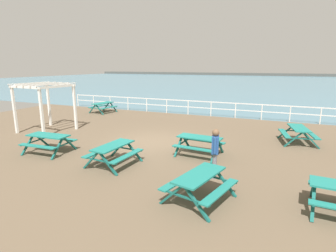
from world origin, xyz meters
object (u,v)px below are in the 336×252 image
(picnic_table_near_left, at_px, (49,139))
(lattice_pergola, at_px, (44,96))
(picnic_table_far_left, at_px, (200,141))
(visitor, at_px, (215,150))
(picnic_table_near_right, at_px, (200,180))
(picnic_table_far_right, at_px, (113,150))
(picnic_table_seaward, at_px, (298,131))
(picnic_table_mid_centre, at_px, (103,105))

(picnic_table_near_left, relative_size, lattice_pergola, 0.69)
(picnic_table_far_left, xyz_separation_m, visitor, (1.13, -2.04, 0.36))
(picnic_table_near_right, xyz_separation_m, lattice_pergola, (-10.26, 4.33, 1.41))
(picnic_table_far_right, height_order, visitor, visitor)
(picnic_table_seaward, bearing_deg, picnic_table_near_left, 109.11)
(picnic_table_near_right, distance_m, visitor, 1.72)
(picnic_table_near_right, xyz_separation_m, picnic_table_seaward, (2.73, 7.27, 0.00))
(picnic_table_far_left, height_order, visitor, visitor)
(picnic_table_far_left, bearing_deg, picnic_table_mid_centre, 150.19)
(picnic_table_far_left, height_order, picnic_table_seaward, same)
(picnic_table_near_left, xyz_separation_m, visitor, (7.14, 0.17, 0.36))
(visitor, bearing_deg, picnic_table_near_left, 170.64)
(picnic_table_seaward, bearing_deg, picnic_table_far_left, 121.48)
(lattice_pergola, bearing_deg, picnic_table_seaward, 17.15)
(picnic_table_seaward, xyz_separation_m, lattice_pergola, (-12.99, -2.94, 1.41))
(picnic_table_near_right, distance_m, picnic_table_mid_centre, 15.39)
(picnic_table_mid_centre, height_order, visitor, visitor)
(picnic_table_near_left, distance_m, picnic_table_far_right, 3.39)
(visitor, bearing_deg, picnic_table_mid_centre, 130.34)
(picnic_table_near_right, bearing_deg, lattice_pergola, 80.84)
(picnic_table_near_right, relative_size, picnic_table_far_right, 1.11)
(picnic_table_far_right, relative_size, lattice_pergola, 0.70)
(picnic_table_near_left, distance_m, picnic_table_mid_centre, 9.98)
(picnic_table_far_left, bearing_deg, picnic_table_near_right, -68.41)
(picnic_table_near_left, xyz_separation_m, picnic_table_far_right, (3.39, -0.15, 0.00))
(picnic_table_mid_centre, xyz_separation_m, picnic_table_far_right, (7.37, -9.30, 0.00))
(picnic_table_seaward, distance_m, lattice_pergola, 13.39)
(picnic_table_far_left, height_order, lattice_pergola, lattice_pergola)
(lattice_pergola, bearing_deg, picnic_table_mid_centre, 102.02)
(picnic_table_far_left, xyz_separation_m, picnic_table_seaward, (3.85, 3.55, 0.00))
(picnic_table_near_left, xyz_separation_m, picnic_table_near_right, (7.12, -1.50, 0.00))
(lattice_pergola, bearing_deg, picnic_table_near_right, -18.49)
(picnic_table_far_right, height_order, picnic_table_seaward, same)
(picnic_table_near_right, height_order, picnic_table_seaward, same)
(picnic_table_far_right, bearing_deg, picnic_table_far_left, -43.78)
(lattice_pergola, bearing_deg, picnic_table_far_right, -20.11)
(picnic_table_near_left, relative_size, visitor, 1.14)
(picnic_table_near_left, height_order, picnic_table_near_right, same)
(picnic_table_mid_centre, xyz_separation_m, visitor, (11.12, -8.98, 0.36))
(picnic_table_near_left, bearing_deg, picnic_table_far_right, -6.01)
(picnic_table_seaward, height_order, visitor, visitor)
(picnic_table_seaward, relative_size, lattice_pergola, 0.75)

